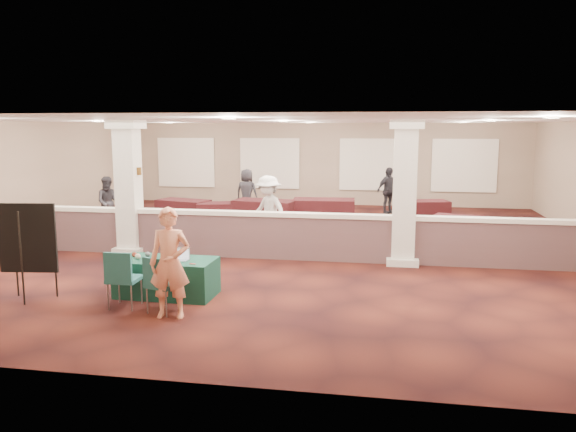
% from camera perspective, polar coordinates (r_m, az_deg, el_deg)
% --- Properties ---
extents(ground, '(16.00, 16.00, 0.00)m').
position_cam_1_polar(ground, '(14.61, -0.50, -2.98)').
color(ground, '#4E1C13').
rests_on(ground, ground).
extents(wall_back, '(16.00, 0.04, 3.20)m').
position_cam_1_polar(wall_back, '(22.25, 3.22, 5.31)').
color(wall_back, gray).
rests_on(wall_back, ground).
extents(wall_front, '(16.00, 0.04, 3.20)m').
position_cam_1_polar(wall_front, '(6.74, -12.88, -3.57)').
color(wall_front, gray).
rests_on(wall_front, ground).
extents(wall_left, '(0.04, 16.00, 3.20)m').
position_cam_1_polar(wall_left, '(17.65, -27.04, 3.36)').
color(wall_left, gray).
rests_on(wall_left, ground).
extents(ceiling, '(16.00, 16.00, 0.02)m').
position_cam_1_polar(ceiling, '(14.29, -0.52, 9.67)').
color(ceiling, white).
rests_on(ceiling, wall_back).
extents(partition_wall, '(15.60, 0.28, 1.10)m').
position_cam_1_polar(partition_wall, '(13.05, -1.69, -1.90)').
color(partition_wall, brown).
rests_on(partition_wall, ground).
extents(column_left, '(0.72, 0.72, 3.20)m').
position_cam_1_polar(column_left, '(14.02, -15.89, 2.94)').
color(column_left, silver).
rests_on(column_left, ground).
extents(column_right, '(0.72, 0.72, 3.20)m').
position_cam_1_polar(column_right, '(12.64, 11.75, 2.46)').
color(column_right, silver).
rests_on(column_right, ground).
extents(sconce_left, '(0.12, 0.12, 0.18)m').
position_cam_1_polar(sconce_left, '(14.11, -16.98, 4.41)').
color(sconce_left, brown).
rests_on(sconce_left, column_left).
extents(sconce_right, '(0.12, 0.12, 0.18)m').
position_cam_1_polar(sconce_right, '(13.87, -14.91, 4.42)').
color(sconce_right, brown).
rests_on(sconce_right, column_left).
extents(near_table, '(1.78, 0.92, 0.68)m').
position_cam_1_polar(near_table, '(10.50, -12.19, -6.11)').
color(near_table, '#113E2E').
rests_on(near_table, ground).
extents(conf_chair_main, '(0.60, 0.61, 0.96)m').
position_cam_1_polar(conf_chair_main, '(9.46, -12.85, -6.37)').
color(conf_chair_main, '#1E5659').
rests_on(conf_chair_main, ground).
extents(conf_chair_side, '(0.51, 0.51, 1.00)m').
position_cam_1_polar(conf_chair_side, '(9.87, -16.53, -5.74)').
color(conf_chair_side, '#1E5659').
rests_on(conf_chair_side, ground).
extents(easel_board, '(1.02, 0.56, 1.74)m').
position_cam_1_polar(easel_board, '(10.82, -24.94, -2.14)').
color(easel_board, black).
rests_on(easel_board, ground).
extents(woman, '(0.69, 0.50, 1.79)m').
position_cam_1_polar(woman, '(9.17, -11.92, -4.70)').
color(woman, '#E07761').
rests_on(woman, ground).
extents(far_table_front_left, '(1.78, 1.21, 0.66)m').
position_cam_1_polar(far_table_front_left, '(18.00, -6.62, 0.31)').
color(far_table_front_left, black).
rests_on(far_table_front_left, ground).
extents(far_table_front_center, '(2.04, 1.27, 0.77)m').
position_cam_1_polar(far_table_front_center, '(17.65, -2.39, 0.38)').
color(far_table_front_center, black).
rests_on(far_table_front_center, ground).
extents(far_table_front_right, '(2.20, 1.58, 0.80)m').
position_cam_1_polar(far_table_front_right, '(14.76, 18.23, -1.73)').
color(far_table_front_right, black).
rests_on(far_table_front_right, ground).
extents(far_table_back_left, '(1.86, 1.26, 0.69)m').
position_cam_1_polar(far_table_back_left, '(18.73, -10.58, 0.60)').
color(far_table_back_left, black).
rests_on(far_table_back_left, ground).
extents(far_table_back_center, '(2.00, 1.09, 0.79)m').
position_cam_1_polar(far_table_back_center, '(17.81, 3.64, 0.47)').
color(far_table_back_center, black).
rests_on(far_table_back_center, ground).
extents(far_table_back_right, '(1.76, 1.20, 0.65)m').
position_cam_1_polar(far_table_back_right, '(18.98, 13.59, 0.55)').
color(far_table_back_right, black).
rests_on(far_table_back_right, ground).
extents(attendee_a, '(0.86, 0.71, 1.56)m').
position_cam_1_polar(attendee_a, '(17.90, -17.73, 1.35)').
color(attendee_a, black).
rests_on(attendee_a, ground).
extents(attendee_b, '(1.25, 1.10, 1.81)m').
position_cam_1_polar(attendee_b, '(14.52, -2.01, 0.56)').
color(attendee_b, '#BBBBB7').
rests_on(attendee_b, ground).
extents(attendee_c, '(1.02, 0.98, 1.64)m').
position_cam_1_polar(attendee_c, '(20.18, 10.14, 2.57)').
color(attendee_c, black).
rests_on(attendee_c, ground).
extents(attendee_d, '(0.85, 0.55, 1.61)m').
position_cam_1_polar(attendee_d, '(19.44, -4.21, 2.41)').
color(attendee_d, black).
rests_on(attendee_d, ground).
extents(laptop_base, '(0.31, 0.22, 0.02)m').
position_cam_1_polar(laptop_base, '(10.26, -10.93, -4.42)').
color(laptop_base, silver).
rests_on(laptop_base, near_table).
extents(laptop_screen, '(0.31, 0.02, 0.20)m').
position_cam_1_polar(laptop_screen, '(10.34, -10.73, -3.69)').
color(laptop_screen, silver).
rests_on(laptop_screen, near_table).
extents(screen_glow, '(0.28, 0.01, 0.18)m').
position_cam_1_polar(screen_glow, '(10.33, -10.74, -3.77)').
color(screen_glow, '#D2E4FC').
rests_on(screen_glow, near_table).
extents(knitting, '(0.38, 0.29, 0.03)m').
position_cam_1_polar(knitting, '(10.19, -12.53, -4.54)').
color(knitting, '#B9581D').
rests_on(knitting, near_table).
extents(yarn_cream, '(0.10, 0.10, 0.10)m').
position_cam_1_polar(yarn_cream, '(10.53, -15.01, -3.98)').
color(yarn_cream, beige).
rests_on(yarn_cream, near_table).
extents(yarn_red, '(0.09, 0.09, 0.09)m').
position_cam_1_polar(yarn_red, '(10.72, -15.34, -3.80)').
color(yarn_red, maroon).
rests_on(yarn_red, near_table).
extents(yarn_grey, '(0.10, 0.10, 0.10)m').
position_cam_1_polar(yarn_grey, '(10.67, -14.08, -3.79)').
color(yarn_grey, '#48484D').
rests_on(yarn_grey, near_table).
extents(scissors, '(0.11, 0.03, 0.01)m').
position_cam_1_polar(scissors, '(9.96, -9.66, -4.82)').
color(scissors, red).
rests_on(scissors, near_table).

